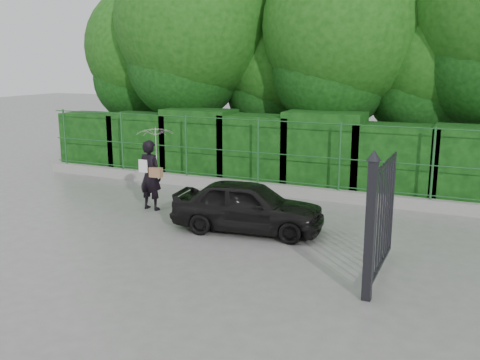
% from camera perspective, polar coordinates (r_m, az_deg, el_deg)
% --- Properties ---
extents(ground, '(80.00, 80.00, 0.00)m').
position_cam_1_polar(ground, '(11.44, -8.72, -6.09)').
color(ground, gray).
extents(kerb, '(14.00, 0.25, 0.30)m').
position_cam_1_polar(kerb, '(15.21, 0.51, -0.67)').
color(kerb, '#9E9E99').
rests_on(kerb, ground).
extents(fence, '(14.13, 0.06, 1.80)m').
position_cam_1_polar(fence, '(14.92, 1.30, 3.18)').
color(fence, '#1F5827').
rests_on(fence, kerb).
extents(hedge, '(14.20, 1.20, 2.26)m').
position_cam_1_polar(hedge, '(15.91, 2.21, 3.16)').
color(hedge, black).
rests_on(hedge, ground).
extents(trees, '(17.10, 6.15, 8.08)m').
position_cam_1_polar(trees, '(17.49, 8.58, 15.66)').
color(trees, black).
rests_on(trees, ground).
extents(gate, '(0.22, 2.33, 2.36)m').
position_cam_1_polar(gate, '(8.78, 14.31, -3.99)').
color(gate, black).
rests_on(gate, ground).
extents(woman, '(0.94, 0.92, 2.07)m').
position_cam_1_polar(woman, '(13.29, -9.23, 2.46)').
color(woman, black).
rests_on(woman, ground).
extents(car, '(3.43, 1.71, 1.12)m').
position_cam_1_polar(car, '(11.59, 0.86, -2.78)').
color(car, black).
rests_on(car, ground).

